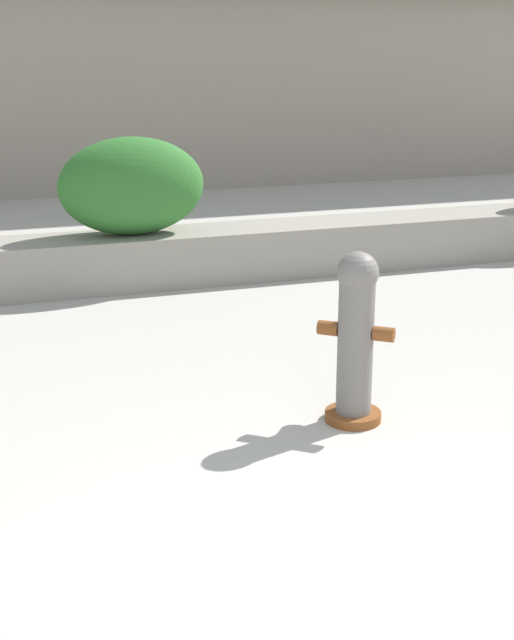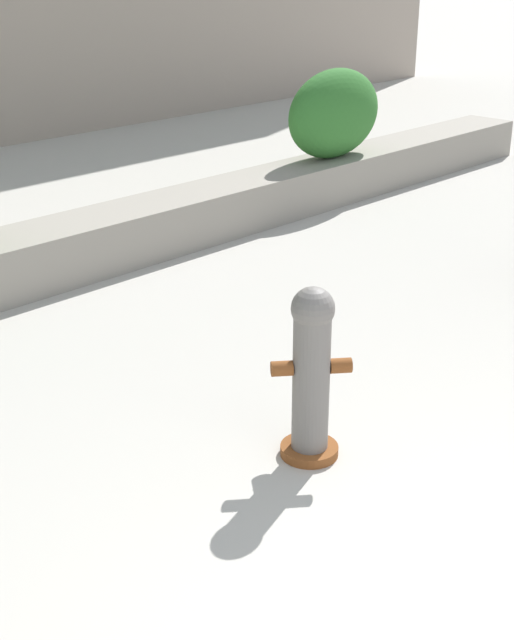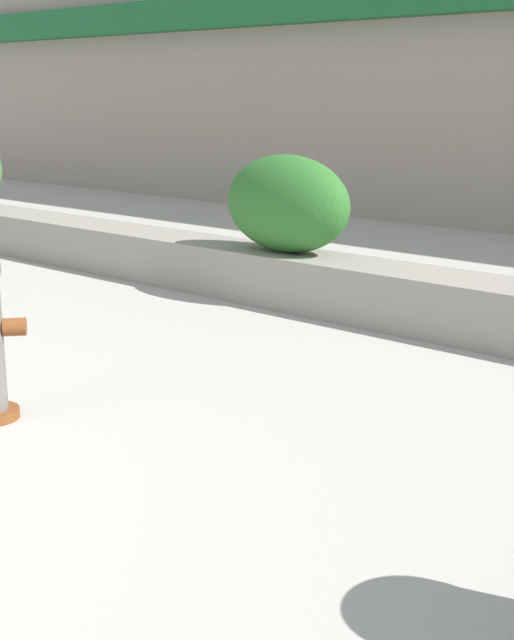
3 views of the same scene
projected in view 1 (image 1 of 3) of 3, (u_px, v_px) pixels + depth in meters
The scene contains 3 objects.
planter_wall_low at pixel (126, 260), 8.61m from camera, with size 18.00×0.70×0.50m, color gray.
hedge_bush_1 at pixel (132, 186), 8.43m from camera, with size 1.40×0.69×0.93m, color #2D6B28.
fire_hydrant at pixel (356, 336), 5.42m from camera, with size 0.50×0.50×1.08m.
Camera 1 is at (-1.51, -2.35, 2.25)m, focal length 50.00 mm.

